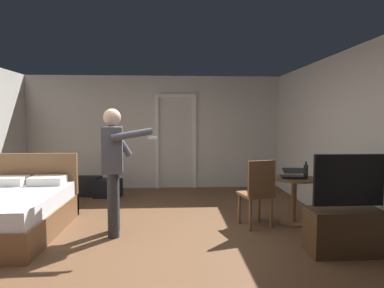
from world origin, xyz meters
TOP-DOWN VIEW (x-y plane):
  - ground_plane at (0.00, 0.00)m, footprint 7.36×7.36m
  - wall_back at (0.00, 3.40)m, footprint 5.90×0.12m
  - wall_right at (2.89, 0.00)m, footprint 0.12×6.93m
  - doorway_frame at (0.47, 3.32)m, footprint 0.93×0.08m
  - bed at (-1.81, 0.45)m, footprint 1.33×1.90m
  - tv_flatscreen at (2.53, -0.45)m, footprint 1.10×0.40m
  - side_table at (2.22, 0.66)m, footprint 0.66×0.66m
  - laptop at (2.18, 0.62)m, footprint 0.37×0.37m
  - bottle_on_table at (2.36, 0.58)m, footprint 0.06×0.06m
  - wooden_chair at (1.63, 0.52)m, footprint 0.52×0.52m
  - person_blue_shirt at (-0.38, 0.36)m, footprint 0.77×0.62m
  - suitcase_dark at (-1.38, 2.65)m, footprint 0.62×0.36m
  - suitcase_small at (-0.90, 2.51)m, footprint 0.56×0.39m

SIDE VIEW (x-z plane):
  - ground_plane at x=0.00m, z-range 0.00..0.00m
  - suitcase_small at x=-0.90m, z-range 0.00..0.36m
  - suitcase_dark at x=-1.38m, z-range 0.00..0.40m
  - bed at x=-1.81m, z-range -0.20..0.82m
  - tv_flatscreen at x=2.53m, z-range -0.24..0.93m
  - side_table at x=2.22m, z-range 0.12..0.82m
  - wooden_chair at x=1.63m, z-range 0.05..1.04m
  - laptop at x=2.18m, z-range 0.68..0.83m
  - bottle_on_table at x=2.36m, z-range 0.68..0.93m
  - person_blue_shirt at x=-0.38m, z-range 0.14..1.85m
  - doorway_frame at x=0.47m, z-range 0.16..2.29m
  - wall_back at x=0.00m, z-range 0.00..2.53m
  - wall_right at x=2.89m, z-range 0.00..2.53m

